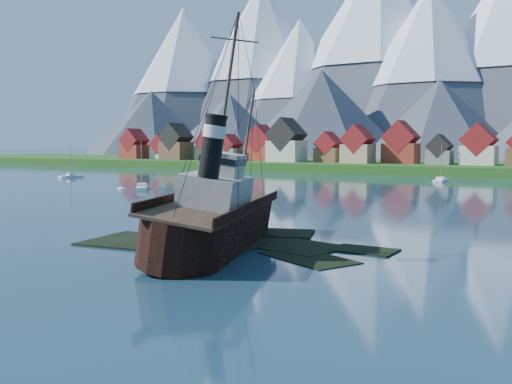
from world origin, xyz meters
The scene contains 10 objects.
ground centered at (0.00, 0.00, 0.00)m, with size 1400.00×1400.00×0.00m, color #1B394C.
shoal centered at (1.78, 2.15, -0.35)m, with size 31.71×21.24×1.14m.
shore_bank centered at (0.00, 170.00, 0.00)m, with size 600.00×80.00×3.20m, color #1D4112.
seawall centered at (0.00, 132.00, 0.00)m, with size 600.00×2.50×2.00m, color #3F3D38.
town centered at (-33.12, 152.18, 8.99)m, with size 250.96×16.69×17.30m.
tugboat_wreck centered at (1.85, -0.09, 2.95)m, with size 6.86×29.57×23.43m.
sailboat_a centered at (-53.73, 48.16, 0.25)m, with size 7.64×8.41×11.12m.
sailboat_b centered at (-101.58, 69.17, 0.26)m, with size 2.76×7.73×10.97m.
sailboat_c centered at (-44.17, 66.32, 0.27)m, with size 7.55×8.85×12.07m.
sailboat_e centered at (-3.17, 108.74, 0.23)m, with size 2.80×9.28×10.63m.
Camera 1 is at (34.41, -46.27, 10.29)m, focal length 40.00 mm.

